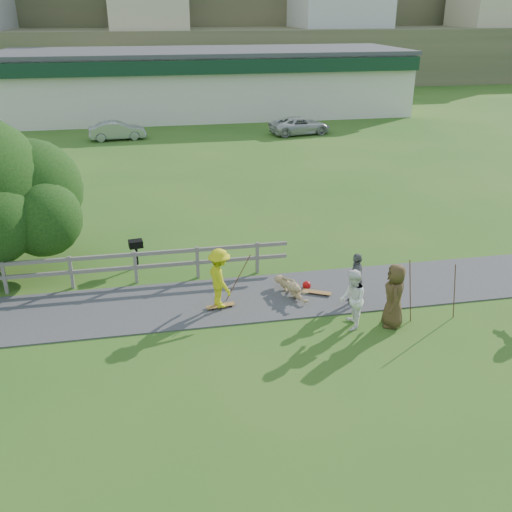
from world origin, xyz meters
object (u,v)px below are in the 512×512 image
object	(u,v)px
skater_fallen	(291,287)
car_white	(300,126)
skater_rider	(220,281)
spectator_b	(356,279)
bbq	(137,254)
car_silver	(117,131)
spectator_c	(394,296)
spectator_a	(352,300)

from	to	relation	value
skater_fallen	car_white	bearing A→B (deg)	56.33
skater_rider	skater_fallen	world-z (taller)	skater_rider
car_white	skater_rider	bearing A→B (deg)	150.77
skater_fallen	spectator_b	xyz separation A→B (m)	(1.78, -0.81, 0.52)
bbq	skater_rider	bearing A→B (deg)	-63.04
spectator_b	car_white	bearing A→B (deg)	-177.74
skater_rider	bbq	size ratio (longest dim) A/B	1.80
skater_rider	car_silver	size ratio (longest dim) A/B	0.48
skater_rider	spectator_b	bearing A→B (deg)	-111.62
skater_rider	bbq	xyz separation A→B (m)	(-2.41, 3.43, -0.40)
car_white	skater_fallen	bearing A→B (deg)	155.39
spectator_c	car_silver	distance (m)	27.83
skater_rider	bbq	bearing A→B (deg)	19.39
skater_fallen	bbq	world-z (taller)	bbq
skater_fallen	spectator_c	xyz separation A→B (m)	(2.35, -2.27, 0.64)
skater_fallen	spectator_a	size ratio (longest dim) A/B	0.92
spectator_a	bbq	size ratio (longest dim) A/B	1.72
spectator_a	car_white	distance (m)	26.47
car_silver	bbq	size ratio (longest dim) A/B	3.70
spectator_b	spectator_c	distance (m)	1.57
skater_rider	spectator_c	world-z (taller)	spectator_c
skater_fallen	bbq	xyz separation A→B (m)	(-4.68, 3.03, 0.21)
skater_rider	car_white	distance (m)	25.73
skater_fallen	spectator_b	distance (m)	2.02
skater_fallen	spectator_a	distance (m)	2.52
skater_fallen	spectator_c	distance (m)	3.33
skater_rider	spectator_b	size ratio (longest dim) A/B	1.11
spectator_a	bbq	world-z (taller)	spectator_a
skater_fallen	car_white	distance (m)	24.65
skater_fallen	car_white	size ratio (longest dim) A/B	0.37
spectator_b	car_white	size ratio (longest dim) A/B	0.38
spectator_b	car_silver	xyz separation A→B (m)	(-7.70, 25.11, -0.20)
skater_rider	car_silver	world-z (taller)	skater_rider
spectator_c	skater_rider	bearing A→B (deg)	-92.56
skater_rider	skater_fallen	size ratio (longest dim) A/B	1.14
spectator_a	car_white	size ratio (longest dim) A/B	0.40
skater_rider	bbq	distance (m)	4.21
skater_rider	car_silver	bearing A→B (deg)	-7.33
car_silver	car_white	bearing A→B (deg)	-97.85
spectator_c	bbq	bearing A→B (deg)	-107.49
spectator_a	spectator_b	size ratio (longest dim) A/B	1.06
spectator_c	car_silver	xyz separation A→B (m)	(-8.27, 26.57, -0.32)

